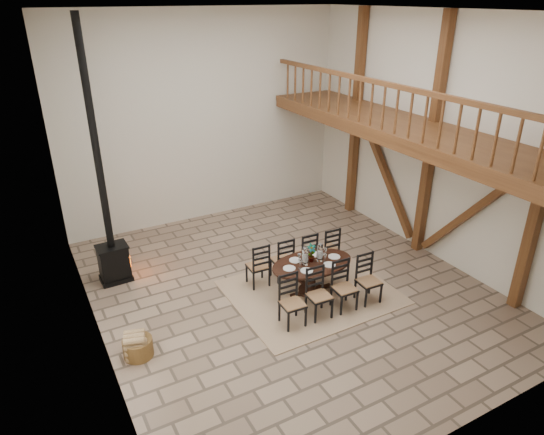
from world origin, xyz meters
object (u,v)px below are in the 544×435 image
dining_table (312,277)px  wood_stove (109,229)px  log_stack (135,345)px  log_basket (138,347)px

dining_table → wood_stove: 3.99m
wood_stove → log_stack: bearing=-97.1°
dining_table → log_basket: 3.39m
wood_stove → log_basket: bearing=-96.2°
log_basket → dining_table: bearing=3.0°
log_basket → log_stack: bearing=-161.7°
log_basket → wood_stove: bearing=85.4°
dining_table → log_stack: 3.42m
dining_table → wood_stove: size_ratio=0.41×
dining_table → log_basket: size_ratio=4.38×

